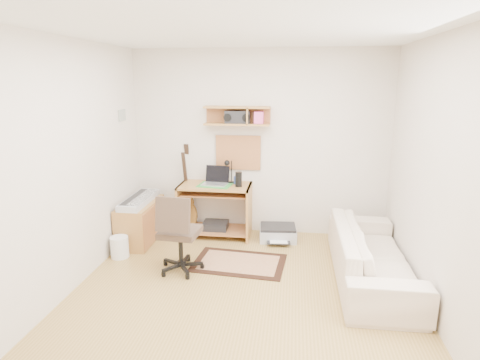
# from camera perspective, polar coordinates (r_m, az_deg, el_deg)

# --- Properties ---
(floor) EXTENTS (3.60, 4.00, 0.01)m
(floor) POSITION_cam_1_polar(r_m,az_deg,el_deg) (4.29, 0.13, -16.68)
(floor) COLOR #AA8747
(floor) RESTS_ON ground
(ceiling) EXTENTS (3.60, 4.00, 0.01)m
(ceiling) POSITION_cam_1_polar(r_m,az_deg,el_deg) (3.72, 0.16, 20.52)
(ceiling) COLOR white
(ceiling) RESTS_ON ground
(back_wall) EXTENTS (3.60, 0.01, 2.60)m
(back_wall) POSITION_cam_1_polar(r_m,az_deg,el_deg) (5.75, 2.75, 5.13)
(back_wall) COLOR beige
(back_wall) RESTS_ON ground
(left_wall) EXTENTS (0.01, 4.00, 2.60)m
(left_wall) POSITION_cam_1_polar(r_m,az_deg,el_deg) (4.40, -23.84, 1.22)
(left_wall) COLOR beige
(left_wall) RESTS_ON ground
(right_wall) EXTENTS (0.01, 4.00, 2.60)m
(right_wall) POSITION_cam_1_polar(r_m,az_deg,el_deg) (3.99, 26.79, -0.31)
(right_wall) COLOR beige
(right_wall) RESTS_ON ground
(wall_shelf) EXTENTS (0.90, 0.25, 0.26)m
(wall_shelf) POSITION_cam_1_polar(r_m,az_deg,el_deg) (5.61, -0.41, 9.04)
(wall_shelf) COLOR #AD793D
(wall_shelf) RESTS_ON back_wall
(cork_board) EXTENTS (0.64, 0.03, 0.49)m
(cork_board) POSITION_cam_1_polar(r_m,az_deg,el_deg) (5.78, -0.25, 3.88)
(cork_board) COLOR #B27A59
(cork_board) RESTS_ON back_wall
(wall_photo) EXTENTS (0.02, 0.20, 0.15)m
(wall_photo) POSITION_cam_1_polar(r_m,az_deg,el_deg) (5.65, -16.25, 8.73)
(wall_photo) COLOR #4C8CBF
(wall_photo) RESTS_ON left_wall
(desk) EXTENTS (1.00, 0.55, 0.75)m
(desk) POSITION_cam_1_polar(r_m,az_deg,el_deg) (5.78, -3.50, -4.28)
(desk) COLOR #AD793D
(desk) RESTS_ON floor
(laptop) EXTENTS (0.38, 0.38, 0.26)m
(laptop) POSITION_cam_1_polar(r_m,az_deg,el_deg) (5.62, -3.54, 0.55)
(laptop) COLOR silver
(laptop) RESTS_ON desk
(speaker) EXTENTS (0.09, 0.09, 0.20)m
(speaker) POSITION_cam_1_polar(r_m,az_deg,el_deg) (5.55, -0.20, 0.09)
(speaker) COLOR black
(speaker) RESTS_ON desk
(desk_lamp) EXTENTS (0.11, 0.11, 0.33)m
(desk_lamp) POSITION_cam_1_polar(r_m,az_deg,el_deg) (5.73, -1.19, 1.21)
(desk_lamp) COLOR black
(desk_lamp) RESTS_ON desk
(pencil_cup) EXTENTS (0.07, 0.07, 0.10)m
(pencil_cup) POSITION_cam_1_polar(r_m,az_deg,el_deg) (5.71, -0.53, -0.02)
(pencil_cup) COLOR #2E408A
(pencil_cup) RESTS_ON desk
(boombox) EXTENTS (0.34, 0.16, 0.17)m
(boombox) POSITION_cam_1_polar(r_m,az_deg,el_deg) (5.61, -0.35, 8.83)
(boombox) COLOR black
(boombox) RESTS_ON wall_shelf
(rug) EXTENTS (1.15, 0.82, 0.01)m
(rug) POSITION_cam_1_polar(r_m,az_deg,el_deg) (5.05, -0.13, -11.54)
(rug) COLOR tan
(rug) RESTS_ON floor
(task_chair) EXTENTS (0.52, 0.52, 0.95)m
(task_chair) POSITION_cam_1_polar(r_m,az_deg,el_deg) (4.75, -8.41, -7.24)
(task_chair) COLOR #3D2F24
(task_chair) RESTS_ON floor
(cabinet) EXTENTS (0.40, 0.90, 0.55)m
(cabinet) POSITION_cam_1_polar(r_m,az_deg,el_deg) (5.78, -13.79, -5.71)
(cabinet) COLOR #AD793D
(cabinet) RESTS_ON floor
(music_keyboard) EXTENTS (0.28, 0.90, 0.08)m
(music_keyboard) POSITION_cam_1_polar(r_m,az_deg,el_deg) (5.69, -13.98, -2.73)
(music_keyboard) COLOR #B2B5BA
(music_keyboard) RESTS_ON cabinet
(guitar) EXTENTS (0.37, 0.27, 1.28)m
(guitar) POSITION_cam_1_polar(r_m,az_deg,el_deg) (5.93, -7.71, -1.21)
(guitar) COLOR olive
(guitar) RESTS_ON floor
(waste_basket) EXTENTS (0.24, 0.24, 0.27)m
(waste_basket) POSITION_cam_1_polar(r_m,az_deg,el_deg) (5.38, -16.57, -9.02)
(waste_basket) COLOR white
(waste_basket) RESTS_ON floor
(printer) EXTENTS (0.53, 0.43, 0.19)m
(printer) POSITION_cam_1_polar(r_m,az_deg,el_deg) (5.74, 5.34, -7.53)
(printer) COLOR #A5A8AA
(printer) RESTS_ON floor
(sofa) EXTENTS (0.58, 2.00, 0.78)m
(sofa) POSITION_cam_1_polar(r_m,az_deg,el_deg) (4.77, 18.13, -8.84)
(sofa) COLOR beige
(sofa) RESTS_ON floor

